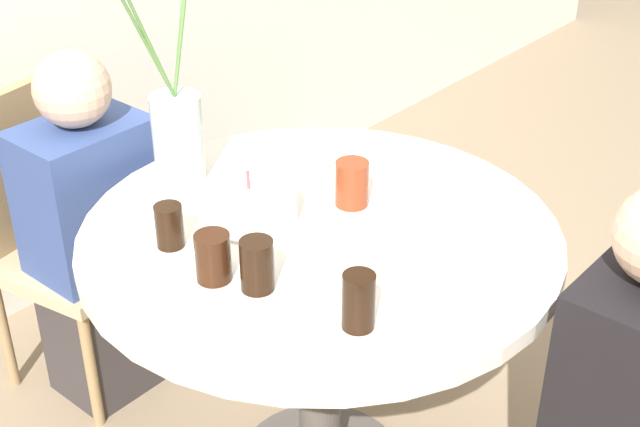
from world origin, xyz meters
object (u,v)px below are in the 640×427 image
side_plate (444,207)px  flower_vase (176,110)px  birthday_cake (249,204)px  drink_glass_3 (352,183)px  chair_far_back (53,226)px  drink_glass_2 (169,226)px  person_guest (95,243)px  drink_glass_4 (359,301)px  drink_glass_1 (213,257)px  drink_glass_0 (257,265)px  person_boy (624,421)px

side_plate → flower_vase: bearing=115.7°
birthday_cake → drink_glass_3: bearing=-33.6°
chair_far_back → drink_glass_2: (-0.11, -0.67, 0.31)m
birthday_cake → drink_glass_2: bearing=165.5°
side_plate → person_guest: (-0.39, 0.88, -0.27)m
person_guest → chair_far_back: bearing=100.3°
birthday_cake → drink_glass_2: 0.20m
drink_glass_4 → drink_glass_1: bearing=101.7°
drink_glass_1 → person_guest: (0.17, 0.68, -0.32)m
chair_far_back → drink_glass_1: (-0.14, -0.84, 0.32)m
drink_glass_0 → drink_glass_4: (0.03, -0.24, 0.00)m
side_plate → drink_glass_3: drink_glass_3 is taller
birthday_cake → person_guest: 0.64m
person_boy → birthday_cake: bearing=104.9°
person_guest → birthday_cake: bearing=-84.0°
side_plate → drink_glass_0: drink_glass_0 is taller
chair_far_back → person_boy: bearing=-89.0°
drink_glass_2 → person_guest: person_guest is taller
drink_glass_0 → person_guest: bearing=80.3°
birthday_cake → person_boy: (0.23, -0.86, -0.31)m
birthday_cake → drink_glass_4: birthday_cake is taller
chair_far_back → drink_glass_3: chair_far_back is taller
drink_glass_2 → drink_glass_4: size_ratio=0.85×
birthday_cake → flower_vase: flower_vase is taller
drink_glass_0 → person_guest: size_ratio=0.11×
flower_vase → drink_glass_2: bearing=-135.9°
person_guest → person_boy: same height
drink_glass_4 → person_guest: size_ratio=0.11×
side_plate → drink_glass_0: (-0.52, 0.11, 0.05)m
side_plate → drink_glass_3: 0.23m
flower_vase → drink_glass_1: size_ratio=6.60×
drink_glass_2 → person_guest: bearing=74.8°
drink_glass_3 → birthday_cake: bearing=146.4°
side_plate → drink_glass_4: size_ratio=1.55×
drink_glass_0 → chair_far_back: bearing=83.6°
drink_glass_1 → person_boy: bearing=-58.7°
drink_glass_4 → birthday_cake: bearing=70.6°
birthday_cake → person_guest: (-0.06, 0.56, -0.31)m
chair_far_back → person_boy: 1.61m
drink_glass_2 → person_boy: bearing=-65.0°
birthday_cake → person_guest: size_ratio=0.21×
flower_vase → drink_glass_0: (-0.23, -0.49, -0.12)m
birthday_cake → drink_glass_3: 0.25m
chair_far_back → side_plate: bearing=-78.4°
drink_glass_4 → person_boy: 0.66m
side_plate → drink_glass_4: drink_glass_4 is taller
drink_glass_0 → birthday_cake: bearing=47.7°
side_plate → person_boy: bearing=-100.6°
drink_glass_2 → person_guest: 0.62m
chair_far_back → drink_glass_0: size_ratio=7.87×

